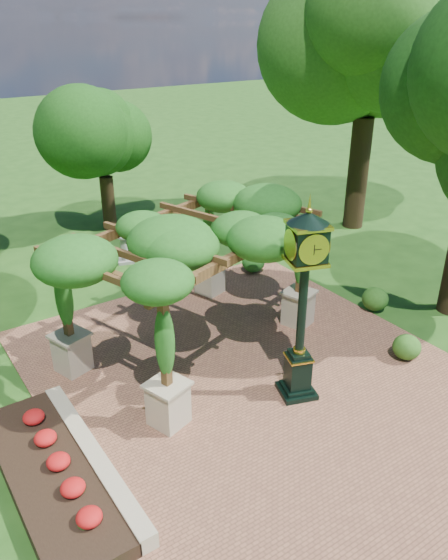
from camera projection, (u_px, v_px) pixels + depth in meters
ground at (282, 399)px, 13.22m from camera, size 120.00×120.00×0.00m
brick_plaza at (257, 378)px, 13.95m from camera, size 10.00×12.00×0.04m
border_wall at (94, 458)px, 11.17m from camera, size 0.35×5.00×0.40m
flower_bed at (50, 477)px, 10.72m from camera, size 1.50×5.00×0.36m
pedestal_clock at (304, 291)px, 12.14m from camera, size 1.19×1.19×4.75m
pergola at (190, 234)px, 13.88m from camera, size 7.47×5.88×4.11m
sundial at (125, 251)px, 20.40m from camera, size 0.73×0.73×1.07m
shrub_front at (407, 347)px, 14.59m from camera, size 0.79×0.79×0.68m
shrub_mid at (375, 299)px, 17.03m from camera, size 1.07×1.07×0.73m
shrub_back at (253, 262)px, 19.58m from camera, size 0.85×0.85×0.74m
tree_north at (102, 134)px, 22.11m from camera, size 3.42×3.42×5.94m
tree_east_far at (375, 20)px, 20.59m from camera, size 5.65×5.65×12.02m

